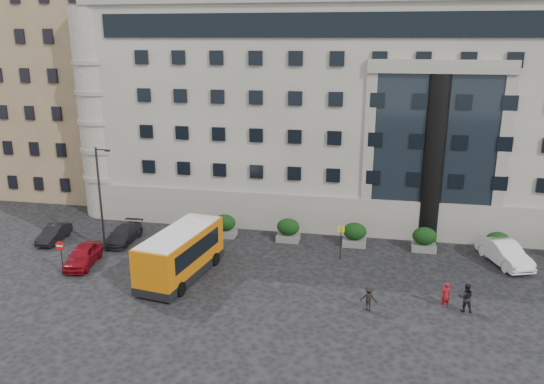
{
  "coord_description": "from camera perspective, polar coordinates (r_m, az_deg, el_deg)",
  "views": [
    {
      "loc": [
        7.47,
        -30.99,
        15.56
      ],
      "look_at": [
        0.57,
        4.34,
        5.0
      ],
      "focal_mm": 35.0,
      "sensor_mm": 36.0,
      "label": 1
    }
  ],
  "objects": [
    {
      "name": "ground",
      "position": [
        35.48,
        -2.28,
        -9.68
      ],
      "size": [
        120.0,
        120.0,
        0.0
      ],
      "primitive_type": "plane",
      "color": "black",
      "rests_on": "ground"
    },
    {
      "name": "hedge_d",
      "position": [
        41.67,
        16.06,
        -4.88
      ],
      "size": [
        1.8,
        1.26,
        1.84
      ],
      "color": "#5F5F5D",
      "rests_on": "ground"
    },
    {
      "name": "pedestrian_c",
      "position": [
        32.33,
        10.37,
        -11.17
      ],
      "size": [
        1.06,
        0.7,
        1.54
      ],
      "primitive_type": "imported",
      "rotation": [
        0.0,
        0.0,
        3.0
      ],
      "color": "black",
      "rests_on": "ground"
    },
    {
      "name": "civic_building",
      "position": [
        53.42,
        9.51,
        9.07
      ],
      "size": [
        44.0,
        24.0,
        18.0
      ],
      "primitive_type": "cube",
      "color": "gray",
      "rests_on": "ground"
    },
    {
      "name": "parked_car_c",
      "position": [
        43.46,
        -15.66,
        -4.38
      ],
      "size": [
        1.85,
        4.39,
        1.27
      ],
      "primitive_type": "imported",
      "rotation": [
        0.0,
        0.0,
        0.02
      ],
      "color": "black",
      "rests_on": "ground"
    },
    {
      "name": "hedge_e",
      "position": [
        42.5,
        23.08,
        -5.16
      ],
      "size": [
        1.8,
        1.26,
        1.84
      ],
      "color": "#5F5F5D",
      "rests_on": "ground"
    },
    {
      "name": "pedestrian_a",
      "position": [
        33.7,
        18.17,
        -10.49
      ],
      "size": [
        0.69,
        0.57,
        1.63
      ],
      "primitive_type": "imported",
      "rotation": [
        0.0,
        0.0,
        3.48
      ],
      "color": "maroon",
      "rests_on": "ground"
    },
    {
      "name": "street_lamp",
      "position": [
        40.71,
        -17.93,
        -0.42
      ],
      "size": [
        1.16,
        0.18,
        8.0
      ],
      "color": "#262628",
      "rests_on": "ground"
    },
    {
      "name": "pedestrian_b",
      "position": [
        33.62,
        20.13,
        -10.59
      ],
      "size": [
        0.88,
        0.7,
        1.79
      ],
      "primitive_type": "imported",
      "rotation": [
        0.0,
        0.0,
        3.16
      ],
      "color": "black",
      "rests_on": "ground"
    },
    {
      "name": "parked_car_d",
      "position": [
        54.59,
        -16.06,
        -0.02
      ],
      "size": [
        3.37,
        5.91,
        1.55
      ],
      "primitive_type": "imported",
      "rotation": [
        0.0,
        0.0,
        0.15
      ],
      "color": "black",
      "rests_on": "ground"
    },
    {
      "name": "minibus",
      "position": [
        36.06,
        -9.8,
        -6.38
      ],
      "size": [
        3.83,
        8.04,
        3.22
      ],
      "rotation": [
        0.0,
        0.0,
        -0.15
      ],
      "color": "#C06209",
      "rests_on": "ground"
    },
    {
      "name": "apartment_far",
      "position": [
        77.26,
        -15.85,
        12.37
      ],
      "size": [
        13.0,
        13.0,
        22.0
      ],
      "primitive_type": "cube",
      "color": "#83674C",
      "rests_on": "ground"
    },
    {
      "name": "hedge_a",
      "position": [
        43.02,
        -5.11,
        -3.6
      ],
      "size": [
        1.8,
        1.26,
        1.84
      ],
      "color": "#5F5F5D",
      "rests_on": "ground"
    },
    {
      "name": "bus_stop_sign",
      "position": [
        38.61,
        7.41,
        -4.78
      ],
      "size": [
        0.5,
        0.08,
        2.52
      ],
      "color": "#262628",
      "rests_on": "ground"
    },
    {
      "name": "apartment_near",
      "position": [
        60.18,
        -20.87,
        10.0
      ],
      "size": [
        14.0,
        14.0,
        20.0
      ],
      "primitive_type": "cube",
      "color": "olive",
      "rests_on": "ground"
    },
    {
      "name": "parked_car_a",
      "position": [
        40.0,
        -19.66,
        -6.44
      ],
      "size": [
        2.35,
        4.45,
        1.44
      ],
      "primitive_type": "imported",
      "rotation": [
        0.0,
        0.0,
        0.16
      ],
      "color": "maroon",
      "rests_on": "ground"
    },
    {
      "name": "hedge_b",
      "position": [
        41.93,
        1.76,
        -4.08
      ],
      "size": [
        1.8,
        1.26,
        1.84
      ],
      "color": "#5F5F5D",
      "rests_on": "ground"
    },
    {
      "name": "hedge_c",
      "position": [
        41.48,
        8.88,
        -4.51
      ],
      "size": [
        1.8,
        1.26,
        1.84
      ],
      "color": "#5F5F5D",
      "rests_on": "ground"
    },
    {
      "name": "no_entry_sign",
      "position": [
        38.86,
        -21.79,
        -5.86
      ],
      "size": [
        0.64,
        0.16,
        2.32
      ],
      "color": "#262628",
      "rests_on": "ground"
    },
    {
      "name": "red_truck",
      "position": [
        52.77,
        -10.99,
        0.45
      ],
      "size": [
        2.85,
        5.22,
        2.68
      ],
      "rotation": [
        0.0,
        0.0,
        -0.13
      ],
      "color": "#9C0B13",
      "rests_on": "ground"
    },
    {
      "name": "entrance_column",
      "position": [
        42.52,
        16.93,
        3.33
      ],
      "size": [
        1.8,
        1.8,
        13.0
      ],
      "primitive_type": "cylinder",
      "color": "black",
      "rests_on": "ground"
    },
    {
      "name": "parked_car_b",
      "position": [
        45.42,
        -22.4,
        -4.15
      ],
      "size": [
        1.67,
        3.87,
        1.24
      ],
      "primitive_type": "imported",
      "rotation": [
        0.0,
        0.0,
        0.1
      ],
      "color": "black",
      "rests_on": "ground"
    },
    {
      "name": "white_taxi",
      "position": [
        41.31,
        23.72,
        -6.0
      ],
      "size": [
        3.39,
        5.31,
        1.65
      ],
      "primitive_type": "imported",
      "rotation": [
        0.0,
        0.0,
        0.36
      ],
      "color": "silver",
      "rests_on": "ground"
    }
  ]
}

